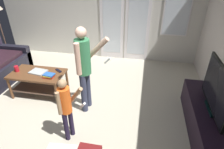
# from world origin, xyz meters

# --- Properties ---
(ground_plane) EXTENTS (5.58, 5.32, 0.02)m
(ground_plane) POSITION_xyz_m (0.00, 0.00, -0.01)
(ground_plane) COLOR #BEB69F
(wall_back_with_doors) EXTENTS (5.58, 0.09, 2.66)m
(wall_back_with_doors) POSITION_xyz_m (0.11, 2.63, 1.29)
(wall_back_with_doors) COLOR beige
(wall_back_with_doors) RESTS_ON ground_plane
(coffee_table) EXTENTS (1.07, 0.59, 0.51)m
(coffee_table) POSITION_xyz_m (-0.74, 0.49, 0.37)
(coffee_table) COLOR brown
(coffee_table) RESTS_ON ground_plane
(tv_stand) EXTENTS (0.50, 1.74, 0.46)m
(tv_stand) POSITION_xyz_m (2.42, 0.03, 0.23)
(tv_stand) COLOR black
(tv_stand) RESTS_ON ground_plane
(flat_screen_tv) EXTENTS (0.08, 1.07, 0.74)m
(flat_screen_tv) POSITION_xyz_m (2.42, 0.03, 0.84)
(flat_screen_tv) COLOR black
(flat_screen_tv) RESTS_ON tv_stand
(person_adult) EXTENTS (0.58, 0.43, 1.58)m
(person_adult) POSITION_xyz_m (0.37, 0.24, 0.94)
(person_adult) COLOR #33384E
(person_adult) RESTS_ON ground_plane
(person_child) EXTENTS (0.38, 0.28, 1.07)m
(person_child) POSITION_xyz_m (0.31, -0.49, 0.64)
(person_child) COLOR #201930
(person_child) RESTS_ON ground_plane
(loose_keyboard) EXTENTS (0.45, 0.17, 0.02)m
(loose_keyboard) POSITION_xyz_m (0.26, -0.73, 0.01)
(loose_keyboard) COLOR white
(loose_keyboard) RESTS_ON ground_plane
(laptop_closed) EXTENTS (0.34, 0.28, 0.02)m
(laptop_closed) POSITION_xyz_m (-0.73, 0.52, 0.52)
(laptop_closed) COLOR #B3B8B4
(laptop_closed) RESTS_ON coffee_table
(cup_near_edge) EXTENTS (0.08, 0.08, 0.12)m
(cup_near_edge) POSITION_xyz_m (-1.17, 0.48, 0.57)
(cup_near_edge) COLOR red
(cup_near_edge) RESTS_ON coffee_table
(tv_remote_black) EXTENTS (0.17, 0.14, 0.02)m
(tv_remote_black) POSITION_xyz_m (-0.34, 0.64, 0.52)
(tv_remote_black) COLOR black
(tv_remote_black) RESTS_ON coffee_table
(book_stack) EXTENTS (0.22, 0.17, 0.07)m
(book_stack) POSITION_xyz_m (-0.42, 0.38, 0.55)
(book_stack) COLOR red
(book_stack) RESTS_ON coffee_table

